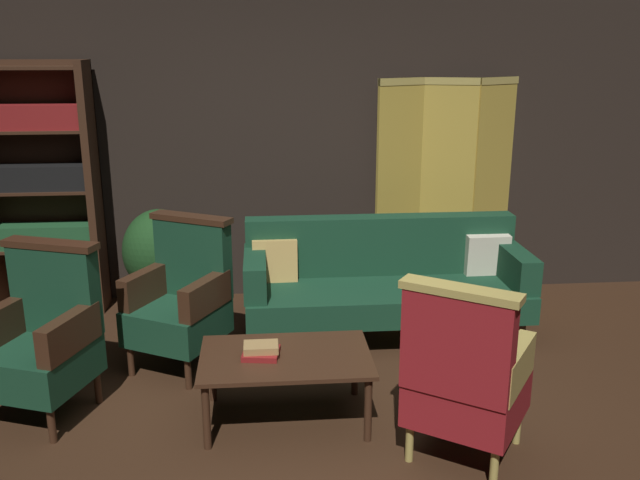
% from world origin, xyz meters
% --- Properties ---
extents(ground_plane, '(10.00, 10.00, 0.00)m').
position_xyz_m(ground_plane, '(0.00, 0.00, 0.00)').
color(ground_plane, '#331E11').
extents(back_wall, '(7.20, 0.10, 2.80)m').
position_xyz_m(back_wall, '(0.00, 2.45, 1.40)').
color(back_wall, black).
rests_on(back_wall, ground_plane).
extents(folding_screen, '(1.28, 0.31, 1.90)m').
position_xyz_m(folding_screen, '(1.23, 2.28, 0.99)').
color(folding_screen, '#B29338').
rests_on(folding_screen, ground_plane).
extents(bookshelf, '(0.90, 0.32, 2.05)m').
position_xyz_m(bookshelf, '(-2.15, 2.19, 1.07)').
color(bookshelf, '#382114').
rests_on(bookshelf, ground_plane).
extents(velvet_couch, '(2.12, 0.78, 0.88)m').
position_xyz_m(velvet_couch, '(0.55, 1.45, 0.45)').
color(velvet_couch, '#382114').
rests_on(velvet_couch, ground_plane).
extents(coffee_table, '(1.00, 0.64, 0.42)m').
position_xyz_m(coffee_table, '(-0.25, 0.23, 0.37)').
color(coffee_table, '#382114').
rests_on(coffee_table, ground_plane).
extents(armchair_gilt_accent, '(0.80, 0.80, 1.04)m').
position_xyz_m(armchair_gilt_accent, '(0.67, -0.25, 0.49)').
color(armchair_gilt_accent, tan).
rests_on(armchair_gilt_accent, ground_plane).
extents(armchair_wing_left, '(0.78, 0.78, 1.04)m').
position_xyz_m(armchair_wing_left, '(-0.93, 1.03, 0.49)').
color(armchair_wing_left, '#382114').
rests_on(armchair_wing_left, ground_plane).
extents(armchair_wing_right, '(0.74, 0.74, 1.04)m').
position_xyz_m(armchair_wing_right, '(-1.69, 0.45, 0.49)').
color(armchair_wing_right, '#382114').
rests_on(armchair_wing_right, ground_plane).
extents(potted_plant, '(0.60, 0.60, 0.89)m').
position_xyz_m(potted_plant, '(-1.20, 1.98, 0.52)').
color(potted_plant, brown).
rests_on(potted_plant, ground_plane).
extents(book_red_leather, '(0.23, 0.22, 0.03)m').
position_xyz_m(book_red_leather, '(-0.40, 0.23, 0.44)').
color(book_red_leather, maroon).
rests_on(book_red_leather, coffee_table).
extents(book_tan_leather, '(0.20, 0.14, 0.04)m').
position_xyz_m(book_tan_leather, '(-0.40, 0.23, 0.47)').
color(book_tan_leather, '#9E7A47').
rests_on(book_tan_leather, book_red_leather).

